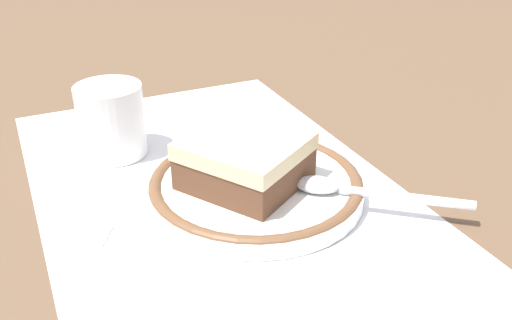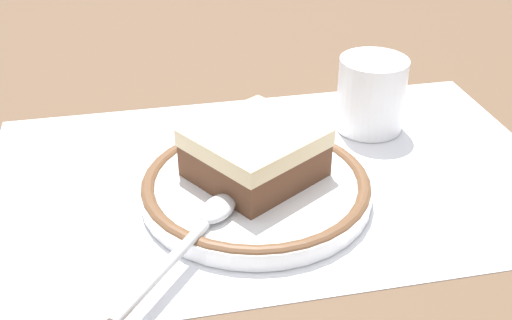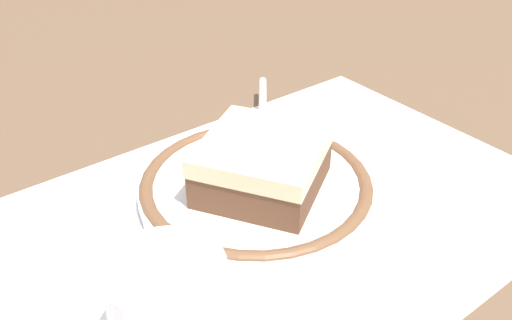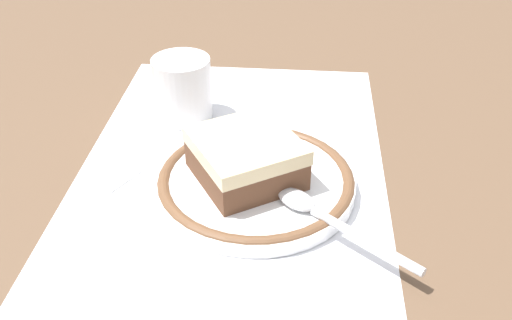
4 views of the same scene
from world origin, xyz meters
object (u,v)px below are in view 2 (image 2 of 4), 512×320
(cake_slice, at_px, (255,153))
(cup, at_px, (371,99))
(spoon, at_px, (198,231))
(sugar_packet, at_px, (238,115))
(plate, at_px, (256,187))

(cake_slice, height_order, cup, cup)
(spoon, relative_size, sugar_packet, 2.46)
(plate, height_order, cup, cup)
(spoon, height_order, sugar_packet, spoon)
(plate, xyz_separation_m, sugar_packet, (0.01, 0.14, -0.01))
(plate, bearing_deg, cup, 35.58)
(cup, xyz_separation_m, sugar_packet, (-0.12, 0.04, -0.03))
(cake_slice, distance_m, sugar_packet, 0.13)
(plate, relative_size, spoon, 1.52)
(cake_slice, bearing_deg, spoon, -128.15)
(plate, relative_size, cup, 2.65)
(plate, distance_m, cup, 0.16)
(cup, bearing_deg, cake_slice, -147.07)
(plate, height_order, cake_slice, cake_slice)
(cake_slice, bearing_deg, cup, 32.93)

